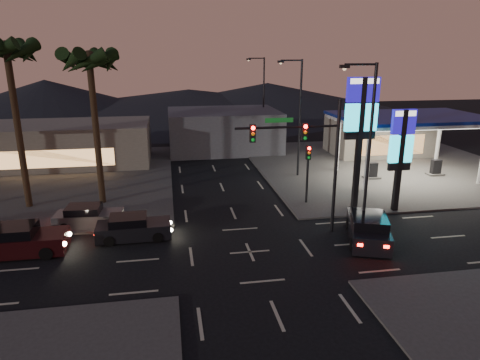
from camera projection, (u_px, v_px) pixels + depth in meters
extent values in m
plane|color=black|center=(250.00, 252.00, 23.44)|extent=(140.00, 140.00, 0.00)
cube|color=#47443F|center=(381.00, 166.00, 41.11)|extent=(24.00, 24.00, 0.12)
cube|color=#47443F|center=(27.00, 182.00, 35.96)|extent=(24.00, 24.00, 0.12)
cylinder|color=silver|center=(368.00, 161.00, 33.00)|extent=(0.36, 0.36, 5.00)
cylinder|color=silver|center=(338.00, 145.00, 38.66)|extent=(0.36, 0.36, 5.00)
cylinder|color=silver|center=(438.00, 141.00, 40.27)|extent=(0.36, 0.36, 5.00)
cube|color=silver|center=(410.00, 118.00, 35.86)|extent=(12.00, 8.00, 0.50)
cube|color=white|center=(410.00, 122.00, 35.95)|extent=(11.60, 7.60, 0.06)
cube|color=navy|center=(410.00, 117.00, 35.82)|extent=(12.20, 8.20, 0.25)
cube|color=black|center=(372.00, 171.00, 36.64)|extent=(0.80, 0.50, 1.40)
cube|color=black|center=(436.00, 167.00, 37.60)|extent=(0.80, 0.50, 1.40)
cube|color=#726B5B|center=(378.00, 136.00, 45.60)|extent=(10.00, 6.00, 4.00)
cube|color=black|center=(359.00, 146.00, 28.72)|extent=(0.35, 0.35, 9.00)
cube|color=#170D96|center=(363.00, 90.00, 27.66)|extent=(2.20, 0.30, 1.60)
cube|color=white|center=(364.00, 81.00, 27.50)|extent=(1.98, 0.32, 0.35)
cube|color=#1AE2FF|center=(361.00, 117.00, 28.17)|extent=(2.20, 0.30, 1.80)
cube|color=black|center=(360.00, 135.00, 28.52)|extent=(2.09, 0.28, 0.50)
cube|color=black|center=(399.00, 162.00, 28.46)|extent=(0.35, 0.35, 7.00)
cube|color=#170D96|center=(404.00, 122.00, 27.69)|extent=(1.60, 0.30, 1.60)
cube|color=white|center=(405.00, 113.00, 27.53)|extent=(1.44, 0.32, 0.35)
cube|color=#1AE2FF|center=(401.00, 149.00, 28.20)|extent=(1.60, 0.30, 1.80)
cube|color=black|center=(399.00, 166.00, 28.54)|extent=(1.52, 0.28, 0.50)
cylinder|color=black|center=(336.00, 168.00, 25.07)|extent=(0.20, 0.20, 8.00)
cylinder|color=black|center=(288.00, 127.00, 23.87)|extent=(6.00, 0.14, 0.14)
cube|color=#0C3F14|center=(279.00, 120.00, 23.68)|extent=(1.60, 0.05, 0.25)
cube|color=black|center=(305.00, 132.00, 24.12)|extent=(0.32, 0.25, 1.00)
sphere|color=#FF0C07|center=(306.00, 127.00, 23.88)|extent=(0.22, 0.22, 0.22)
sphere|color=orange|center=(305.00, 132.00, 23.98)|extent=(0.20, 0.20, 0.20)
sphere|color=#0CB226|center=(305.00, 138.00, 24.07)|extent=(0.20, 0.20, 0.20)
cube|color=black|center=(253.00, 134.00, 23.64)|extent=(0.32, 0.25, 1.00)
sphere|color=#FF0C07|center=(253.00, 128.00, 23.40)|extent=(0.22, 0.22, 0.22)
sphere|color=orange|center=(253.00, 134.00, 23.50)|extent=(0.20, 0.20, 0.20)
sphere|color=#0CB226|center=(253.00, 140.00, 23.59)|extent=(0.20, 0.20, 0.20)
cylinder|color=black|center=(307.00, 177.00, 30.36)|extent=(0.16, 0.16, 4.00)
cube|color=black|center=(308.00, 153.00, 29.85)|extent=(0.32, 0.25, 1.00)
sphere|color=#FF0C07|center=(309.00, 148.00, 29.61)|extent=(0.22, 0.22, 0.22)
sphere|color=orange|center=(309.00, 153.00, 29.71)|extent=(0.20, 0.20, 0.20)
sphere|color=#0CB226|center=(309.00, 158.00, 29.80)|extent=(0.20, 0.20, 0.20)
cylinder|color=black|center=(369.00, 154.00, 24.08)|extent=(0.18, 0.18, 10.00)
cylinder|color=black|center=(361.00, 64.00, 22.54)|extent=(1.80, 0.12, 0.12)
cube|color=black|center=(345.00, 66.00, 22.42)|extent=(0.50, 0.25, 0.18)
sphere|color=#FFCC8C|center=(344.00, 69.00, 22.45)|extent=(0.20, 0.20, 0.20)
cylinder|color=black|center=(300.00, 120.00, 36.36)|extent=(0.18, 0.18, 10.00)
cylinder|color=black|center=(292.00, 60.00, 34.82)|extent=(1.80, 0.12, 0.12)
cube|color=black|center=(281.00, 62.00, 34.70)|extent=(0.50, 0.25, 0.18)
sphere|color=#FFCC8C|center=(281.00, 63.00, 34.74)|extent=(0.20, 0.20, 0.20)
cylinder|color=black|center=(264.00, 102.00, 49.59)|extent=(0.18, 0.18, 10.00)
cylinder|color=black|center=(256.00, 58.00, 48.04)|extent=(1.80, 0.12, 0.12)
cube|color=black|center=(249.00, 59.00, 47.93)|extent=(0.50, 0.25, 0.18)
sphere|color=#FFCC8C|center=(249.00, 60.00, 47.96)|extent=(0.20, 0.20, 0.20)
cylinder|color=black|center=(96.00, 134.00, 29.51)|extent=(0.44, 0.44, 10.20)
sphere|color=black|center=(89.00, 57.00, 28.05)|extent=(0.90, 0.90, 0.90)
cone|color=black|center=(110.00, 62.00, 28.35)|extent=(0.90, 2.74, 1.91)
cone|color=black|center=(106.00, 62.00, 29.15)|extent=(2.57, 2.57, 1.91)
cone|color=black|center=(93.00, 62.00, 29.37)|extent=(2.74, 0.90, 1.91)
cone|color=black|center=(78.00, 62.00, 28.86)|extent=(2.57, 2.57, 1.91)
cone|color=black|center=(69.00, 62.00, 27.93)|extent=(0.90, 2.74, 1.91)
cone|color=black|center=(72.00, 62.00, 27.12)|extent=(2.57, 2.57, 1.91)
cone|color=black|center=(86.00, 62.00, 26.91)|extent=(2.74, 0.90, 1.91)
cone|color=black|center=(102.00, 62.00, 27.42)|extent=(2.57, 2.57, 1.91)
cylinder|color=black|center=(19.00, 132.00, 28.62)|extent=(0.44, 0.44, 10.80)
sphere|color=black|center=(6.00, 48.00, 27.08)|extent=(0.90, 0.90, 0.90)
cone|color=black|center=(28.00, 53.00, 27.37)|extent=(0.90, 2.74, 1.91)
cone|color=black|center=(26.00, 53.00, 28.18)|extent=(2.57, 2.57, 1.91)
cone|color=black|center=(13.00, 53.00, 28.39)|extent=(2.74, 0.90, 1.91)
cone|color=black|center=(17.00, 53.00, 26.44)|extent=(2.57, 2.57, 1.91)
cube|color=#726B5B|center=(65.00, 144.00, 41.40)|extent=(16.00, 8.00, 4.00)
cube|color=#4C4C51|center=(223.00, 130.00, 47.69)|extent=(12.00, 9.00, 4.40)
cone|color=black|center=(46.00, 97.00, 75.25)|extent=(40.00, 40.00, 6.00)
cone|color=black|center=(267.00, 96.00, 81.82)|extent=(50.00, 50.00, 5.00)
cone|color=black|center=(189.00, 100.00, 79.55)|extent=(60.00, 60.00, 4.00)
cube|color=black|center=(134.00, 230.00, 25.02)|extent=(4.28, 1.88, 0.87)
cube|color=black|center=(128.00, 221.00, 24.81)|extent=(2.16, 1.69, 0.63)
cylinder|color=black|center=(158.00, 226.00, 26.10)|extent=(0.62, 0.25, 0.62)
cylinder|color=black|center=(158.00, 237.00, 24.56)|extent=(0.62, 0.25, 0.62)
cylinder|color=black|center=(112.00, 230.00, 25.61)|extent=(0.62, 0.25, 0.62)
cylinder|color=black|center=(109.00, 241.00, 24.07)|extent=(0.62, 0.25, 0.62)
sphere|color=#FFF2BF|center=(170.00, 223.00, 25.94)|extent=(0.21, 0.21, 0.21)
sphere|color=#FFF2BF|center=(171.00, 230.00, 24.85)|extent=(0.21, 0.21, 0.21)
cube|color=#FF140A|center=(97.00, 227.00, 25.14)|extent=(0.08, 0.24, 0.13)
cube|color=#FF140A|center=(95.00, 234.00, 24.05)|extent=(0.08, 0.24, 0.13)
cube|color=black|center=(20.00, 243.00, 23.07)|extent=(4.88, 2.08, 1.00)
cube|color=black|center=(11.00, 232.00, 22.82)|extent=(2.45, 1.90, 0.72)
cylinder|color=black|center=(55.00, 238.00, 24.29)|extent=(0.71, 0.27, 0.71)
cylinder|color=black|center=(46.00, 253.00, 22.51)|extent=(0.71, 0.27, 0.71)
sphere|color=#FFF2BF|center=(69.00, 234.00, 24.08)|extent=(0.24, 0.24, 0.24)
sphere|color=#FFF2BF|center=(64.00, 244.00, 22.83)|extent=(0.24, 0.24, 0.24)
cube|color=slate|center=(89.00, 219.00, 26.77)|extent=(4.19, 2.01, 0.83)
cube|color=black|center=(84.00, 211.00, 26.59)|extent=(2.15, 1.72, 0.60)
cylinder|color=black|center=(113.00, 217.00, 27.71)|extent=(0.61, 0.27, 0.59)
cylinder|color=black|center=(108.00, 226.00, 26.20)|extent=(0.61, 0.27, 0.59)
cylinder|color=black|center=(72.00, 218.00, 27.47)|extent=(0.61, 0.27, 0.59)
cylinder|color=black|center=(65.00, 227.00, 25.97)|extent=(0.61, 0.27, 0.59)
sphere|color=#FFF2BF|center=(124.00, 213.00, 27.47)|extent=(0.20, 0.20, 0.20)
sphere|color=#FFF2BF|center=(121.00, 220.00, 26.41)|extent=(0.20, 0.20, 0.20)
cube|color=#FF140A|center=(58.00, 215.00, 27.08)|extent=(0.09, 0.24, 0.13)
cube|color=#FF140A|center=(52.00, 221.00, 26.02)|extent=(0.09, 0.24, 0.13)
cube|color=black|center=(368.00, 230.00, 24.76)|extent=(3.57, 5.30, 1.00)
cube|color=black|center=(369.00, 222.00, 24.25)|extent=(2.60, 2.94, 0.72)
cylinder|color=black|center=(349.00, 223.00, 26.45)|extent=(0.49, 0.76, 0.71)
cylinder|color=black|center=(380.00, 225.00, 26.15)|extent=(0.49, 0.76, 0.71)
cylinder|color=black|center=(353.00, 245.00, 23.51)|extent=(0.49, 0.76, 0.71)
cylinder|color=black|center=(388.00, 247.00, 23.21)|extent=(0.49, 0.76, 0.71)
cube|color=#FF140A|center=(360.00, 245.00, 22.51)|extent=(0.29, 0.18, 0.16)
cube|color=#FF140A|center=(386.00, 247.00, 22.29)|extent=(0.29, 0.18, 0.16)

